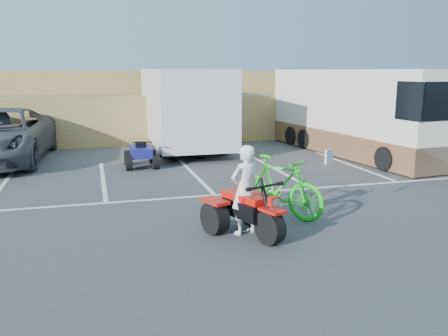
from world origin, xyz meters
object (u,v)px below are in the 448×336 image
object	(u,v)px
rv_motorhome	(354,118)
green_dirt_bike	(278,186)
quad_atv_blue	(141,167)
quad_atv_green	(181,157)
cargo_trailer	(184,106)
rider	(245,190)
red_trike_atv	(249,235)

from	to	relation	value
rv_motorhome	green_dirt_bike	bearing A→B (deg)	-137.46
quad_atv_blue	quad_atv_green	xyz separation A→B (m)	(1.59, 1.38, 0.00)
cargo_trailer	quad_atv_green	distance (m)	2.56
rv_motorhome	quad_atv_green	size ratio (longest dim) A/B	5.39
rider	green_dirt_bike	size ratio (longest dim) A/B	0.79
rv_motorhome	quad_atv_blue	xyz separation A→B (m)	(-8.05, -0.41, -1.35)
rider	green_dirt_bike	xyz separation A→B (m)	(1.05, 0.88, -0.21)
quad_atv_green	green_dirt_bike	bearing A→B (deg)	-93.91
red_trike_atv	cargo_trailer	bearing A→B (deg)	64.91
green_dirt_bike	quad_atv_blue	distance (m)	6.67
green_dirt_bike	cargo_trailer	world-z (taller)	cargo_trailer
quad_atv_green	quad_atv_blue	bearing A→B (deg)	-148.52
quad_atv_blue	quad_atv_green	world-z (taller)	quad_atv_green
rider	cargo_trailer	size ratio (longest dim) A/B	0.26
red_trike_atv	green_dirt_bike	bearing A→B (deg)	24.78
red_trike_atv	quad_atv_blue	distance (m)	7.36
red_trike_atv	quad_atv_blue	size ratio (longest dim) A/B	1.20
rv_motorhome	quad_atv_blue	size ratio (longest dim) A/B	6.29
rv_motorhome	cargo_trailer	bearing A→B (deg)	148.13
red_trike_atv	cargo_trailer	world-z (taller)	cargo_trailer
rider	quad_atv_green	world-z (taller)	rider
red_trike_atv	green_dirt_bike	world-z (taller)	green_dirt_bike
rider	cargo_trailer	distance (m)	10.39
green_dirt_bike	cargo_trailer	bearing A→B (deg)	55.95
red_trike_atv	rider	world-z (taller)	rider
rider	green_dirt_bike	bearing A→B (deg)	-160.91
cargo_trailer	red_trike_atv	bearing A→B (deg)	-93.44
green_dirt_bike	cargo_trailer	xyz separation A→B (m)	(-0.23, 9.44, 1.05)
red_trike_atv	rider	distance (m)	0.89
rv_motorhome	quad_atv_green	bearing A→B (deg)	164.83
cargo_trailer	quad_atv_green	xyz separation A→B (m)	(-0.49, -1.84, -1.71)
rv_motorhome	rider	bearing A→B (deg)	-138.70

